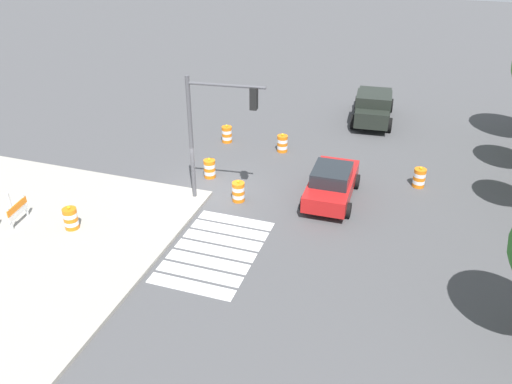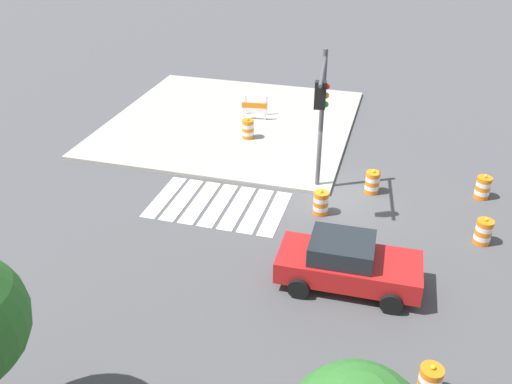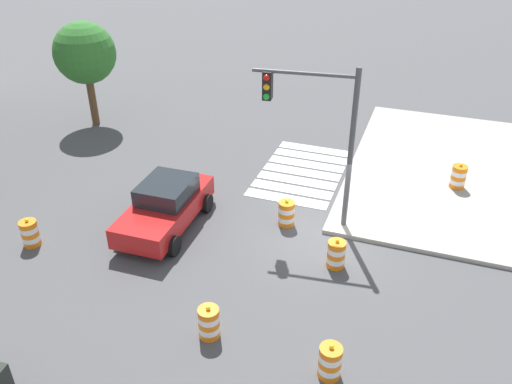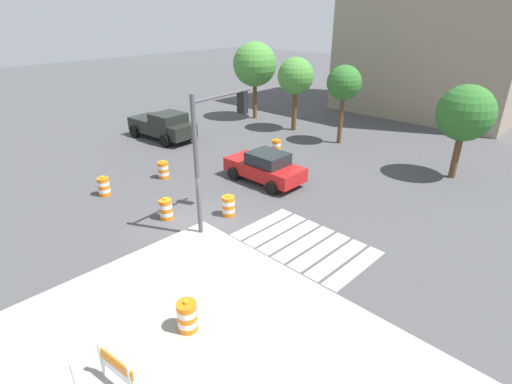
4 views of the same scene
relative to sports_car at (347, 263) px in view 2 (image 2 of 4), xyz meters
The scene contains 12 objects.
ground_plane 5.41m from the sports_car, 75.75° to the right, with size 120.00×120.00×0.00m, color #474749.
sidewalk_corner 13.38m from the sports_car, 56.80° to the right, with size 12.00×12.00×0.15m, color #9E998E.
crosswalk_stripes 6.35m from the sports_car, 32.46° to the right, with size 5.10×3.20×0.02m.
sports_car is the anchor object (origin of this frame).
traffic_barrel_near_corner 4.43m from the sports_car, 124.23° to the left, with size 0.56×0.56×1.02m.
traffic_barrel_crosswalk_end 5.47m from the sports_car, 140.54° to the right, with size 0.56×0.56×1.02m.
traffic_barrel_median_near 4.14m from the sports_car, 69.48° to the right, with size 0.56×0.56×1.02m.
traffic_barrel_median_far 5.98m from the sports_car, 92.36° to the right, with size 0.56×0.56×1.02m.
traffic_barrel_far_curb 8.06m from the sports_car, 123.42° to the right, with size 0.56×0.56×1.02m.
traffic_barrel_on_sidewalk 11.08m from the sports_car, 57.85° to the right, with size 0.56×0.56×1.02m.
construction_barricade 13.36m from the sports_car, 62.13° to the right, with size 1.33×0.94×1.00m.
traffic_light_pole 5.86m from the sports_car, 69.16° to the right, with size 0.69×3.28×5.50m.
Camera 2 is at (-2.24, 18.67, 10.94)m, focal length 38.36 mm.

